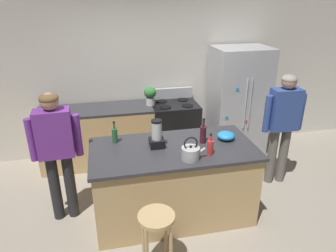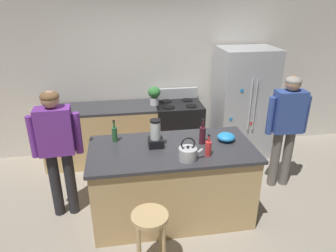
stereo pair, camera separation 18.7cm
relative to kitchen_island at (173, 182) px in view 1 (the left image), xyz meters
The scene contains 16 objects.
ground_plane 0.48m from the kitchen_island, ahead, with size 14.00×14.00×0.00m, color #9E9384.
back_wall 2.14m from the kitchen_island, 90.00° to the left, with size 8.00×0.10×2.70m, color silver.
kitchen_island is the anchor object (origin of this frame).
back_counter_run 1.74m from the kitchen_island, 117.30° to the left, with size 2.00×0.64×0.96m.
refrigerator 2.15m from the kitchen_island, 45.33° to the left, with size 0.90×0.73×1.83m.
stove_range 1.57m from the kitchen_island, 76.33° to the left, with size 0.76×0.65×1.14m.
person_by_island_left 1.45m from the kitchen_island, 169.63° to the left, with size 0.59×0.24×1.64m.
person_by_sink_right 1.80m from the kitchen_island, 14.15° to the left, with size 0.59×0.24×1.64m.
bar_stool 0.91m from the kitchen_island, 113.22° to the right, with size 0.36×0.36×0.70m.
potted_plant 1.68m from the kitchen_island, 90.85° to the left, with size 0.20×0.20×0.30m.
blender_appliance 0.65m from the kitchen_island, 160.25° to the left, with size 0.17×0.17×0.34m.
bottle_soda 0.72m from the kitchen_island, 33.90° to the right, with size 0.07×0.07×0.26m.
bottle_olive_oil 0.92m from the kitchen_island, 156.82° to the left, with size 0.07×0.07×0.28m.
bottle_wine 0.70m from the kitchen_island, ahead, with size 0.08×0.08×0.32m.
mixing_bowl 0.87m from the kitchen_island, ahead, with size 0.22×0.22×0.10m, color #268CD8.
tea_kettle 0.64m from the kitchen_island, 68.32° to the right, with size 0.28×0.20×0.27m.
Camera 1 is at (-0.74, -3.14, 2.63)m, focal length 32.98 mm.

